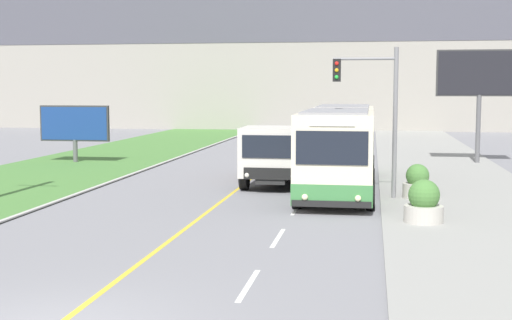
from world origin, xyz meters
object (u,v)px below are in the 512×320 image
object	(u,v)px
dump_truck	(277,156)
car_distant	(315,137)
traffic_light_mast	(376,103)
billboard_small	(75,125)
planter_round_near	(424,204)
planter_round_second	(417,183)
billboard_large	(480,78)
city_bus	(340,148)

from	to	relation	value
dump_truck	car_distant	world-z (taller)	dump_truck
traffic_light_mast	billboard_small	distance (m)	18.79
planter_round_near	dump_truck	bearing A→B (deg)	125.78
car_distant	dump_truck	bearing A→B (deg)	-90.02
car_distant	planter_round_second	distance (m)	22.71
billboard_small	traffic_light_mast	bearing A→B (deg)	-33.10
dump_truck	planter_round_near	xyz separation A→B (m)	(5.27, -7.31, -0.63)
car_distant	traffic_light_mast	world-z (taller)	traffic_light_mast
dump_truck	billboard_small	world-z (taller)	billboard_small
car_distant	planter_round_near	world-z (taller)	car_distant
dump_truck	planter_round_second	xyz separation A→B (m)	(5.36, -2.68, -0.64)
car_distant	billboard_large	xyz separation A→B (m)	(9.19, -9.35, 3.79)
billboard_small	planter_round_near	xyz separation A→B (m)	(17.10, -14.77, -1.39)
city_bus	planter_round_near	distance (m)	7.57
city_bus	traffic_light_mast	bearing A→B (deg)	-61.51
billboard_small	planter_round_second	world-z (taller)	billboard_small
billboard_small	planter_round_near	distance (m)	22.64
traffic_light_mast	planter_round_second	xyz separation A→B (m)	(1.50, 0.09, -2.84)
planter_round_near	planter_round_second	distance (m)	4.63
dump_truck	planter_round_second	bearing A→B (deg)	-26.53
billboard_large	planter_round_second	size ratio (longest dim) A/B	4.89
billboard_large	dump_truck	bearing A→B (deg)	-132.48
dump_truck	billboard_small	distance (m)	14.01
city_bus	car_distant	bearing A→B (deg)	97.30
dump_truck	car_distant	size ratio (longest dim) A/B	1.50
traffic_light_mast	city_bus	bearing A→B (deg)	118.49
city_bus	planter_round_second	distance (m)	3.82
billboard_large	billboard_small	xyz separation A→B (m)	(-21.03, -2.59, -2.46)
city_bus	planter_round_near	world-z (taller)	city_bus
car_distant	billboard_small	world-z (taller)	billboard_small
planter_round_second	billboard_large	bearing A→B (deg)	73.23
car_distant	billboard_small	xyz separation A→B (m)	(-11.84, -11.93, 1.33)
billboard_small	planter_round_second	size ratio (longest dim) A/B	3.14
dump_truck	planter_round_near	size ratio (longest dim) A/B	5.14
dump_truck	billboard_large	size ratio (longest dim) A/B	1.09
traffic_light_mast	planter_round_near	size ratio (longest dim) A/B	4.29
dump_truck	city_bus	bearing A→B (deg)	-7.26
car_distant	planter_round_second	bearing A→B (deg)	-76.35
planter_round_near	city_bus	bearing A→B (deg)	111.39
billboard_small	city_bus	bearing A→B (deg)	-28.44
dump_truck	car_distant	xyz separation A→B (m)	(0.01, 19.39, -0.57)
planter_round_near	billboard_small	bearing A→B (deg)	139.19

